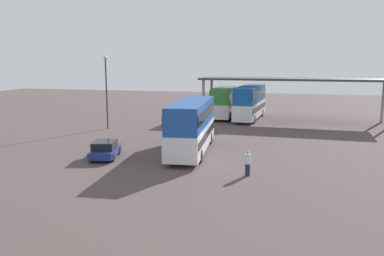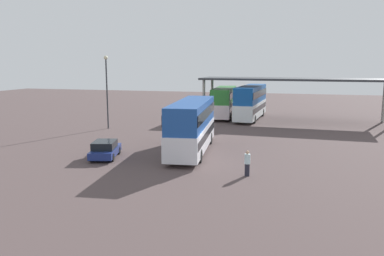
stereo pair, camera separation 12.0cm
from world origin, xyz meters
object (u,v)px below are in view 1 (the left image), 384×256
Objects in this scene: double_decker_mid_row at (250,101)px; lamppost_tall at (106,83)px; parked_hatchback at (105,149)px; pedestrian_waiting at (248,163)px; double_decker_main at (192,124)px; double_decker_near_canopy at (223,101)px.

double_decker_mid_row is 1.40× the size of lamppost_tall.
pedestrian_waiting is (11.29, -2.00, 0.17)m from parked_hatchback.
double_decker_mid_row is (8.36, 24.25, 1.72)m from parked_hatchback.
double_decker_main is 2.69× the size of parked_hatchback.
parked_hatchback is at bearing 116.44° from double_decker_main.
double_decker_main is 15.25m from lamppost_tall.
lamppost_tall reaches higher than double_decker_main.
double_decker_near_canopy is 28.23m from pedestrian_waiting.
double_decker_mid_row is 18.92m from lamppost_tall.
double_decker_mid_row is at bearing -8.28° from pedestrian_waiting.
parked_hatchback is 2.52× the size of pedestrian_waiting.
lamppost_tall is 4.80× the size of pedestrian_waiting.
double_decker_near_canopy is 3.94m from double_decker_mid_row.
pedestrian_waiting is at bearing -143.82° from double_decker_main.
parked_hatchback is 0.52× the size of lamppost_tall.
double_decker_near_canopy is at bearing -2.61° from double_decker_main.
parked_hatchback is at bearing 164.25° from double_decker_mid_row.
double_decker_main is 21.61m from double_decker_near_canopy.
parked_hatchback is 25.71m from double_decker_mid_row.
double_decker_main is at bearing 27.78° from pedestrian_waiting.
double_decker_main reaches higher than double_decker_near_canopy.
pedestrian_waiting is at bearing -170.37° from double_decker_mid_row.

